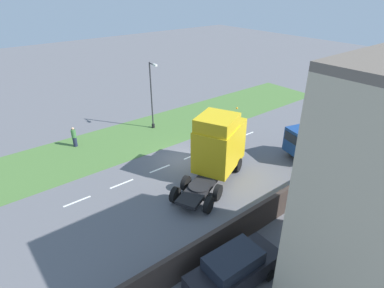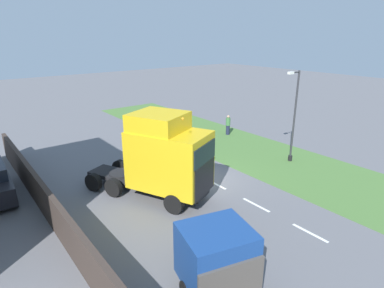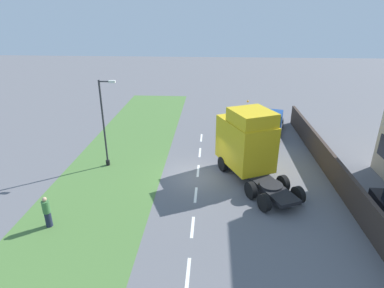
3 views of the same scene
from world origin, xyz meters
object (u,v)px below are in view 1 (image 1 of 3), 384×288
at_px(lamp_post, 152,99).
at_px(lorry_cab, 218,146).
at_px(flatbed_truck, 308,143).
at_px(parked_car, 234,270).
at_px(pedestrian, 74,137).

bearing_deg(lamp_post, lorry_cab, -5.11).
relative_size(flatbed_truck, parked_car, 1.29).
xyz_separation_m(lorry_cab, lamp_post, (-9.89, 0.88, 0.58)).
xyz_separation_m(parked_car, pedestrian, (-18.37, -0.57, -0.07)).
distance_m(flatbed_truck, parked_car, 13.98).
distance_m(parked_car, pedestrian, 18.37).
distance_m(flatbed_truck, pedestrian, 19.21).
xyz_separation_m(parked_car, lamp_post, (-17.36, 6.72, 2.03)).
relative_size(flatbed_truck, pedestrian, 3.47).
height_order(parked_car, pedestrian, parked_car).
bearing_deg(lorry_cab, pedestrian, -174.10).
bearing_deg(flatbed_truck, lamp_post, 41.80).
bearing_deg(pedestrian, lorry_cab, 30.42).
bearing_deg(flatbed_truck, pedestrian, 60.10).
xyz_separation_m(lorry_cab, pedestrian, (-10.90, -6.40, -1.52)).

